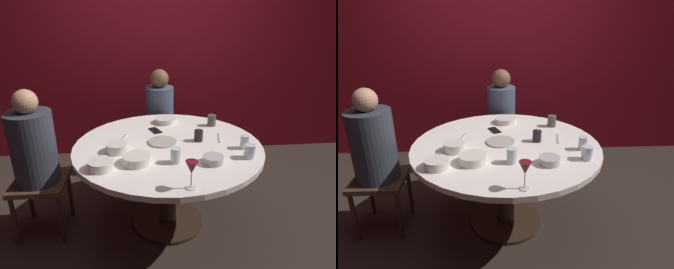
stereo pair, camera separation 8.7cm
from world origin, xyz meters
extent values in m
plane|color=#2D231E|center=(0.00, 0.00, 0.00)|extent=(8.00, 8.00, 0.00)
cube|color=maroon|center=(0.00, 1.50, 1.30)|extent=(6.00, 0.10, 2.60)
cylinder|color=white|center=(0.00, 0.00, 0.72)|extent=(1.45, 1.45, 0.04)
cylinder|color=#332319|center=(0.00, 0.00, 0.35)|extent=(0.14, 0.14, 0.70)
cylinder|color=#2D2116|center=(0.00, 0.00, 0.01)|extent=(0.60, 0.60, 0.03)
cube|color=#3F2D1E|center=(-1.01, 0.00, 0.45)|extent=(0.40, 0.40, 0.04)
cylinder|color=#2D333D|center=(-1.01, 0.00, 0.75)|extent=(0.33, 0.33, 0.56)
sphere|color=tan|center=(-1.01, 0.00, 1.10)|extent=(0.18, 0.18, 0.18)
cylinder|color=#332319|center=(-1.18, -0.17, 0.21)|extent=(0.04, 0.04, 0.43)
cylinder|color=#332319|center=(-0.84, -0.17, 0.21)|extent=(0.04, 0.04, 0.43)
cylinder|color=#332319|center=(-1.18, 0.17, 0.21)|extent=(0.04, 0.04, 0.43)
cylinder|color=#332319|center=(-0.84, 0.17, 0.21)|extent=(0.04, 0.04, 0.43)
cube|color=#3F2D1E|center=(0.00, 0.97, 0.45)|extent=(0.40, 0.40, 0.04)
cylinder|color=#475670|center=(0.00, 0.97, 0.71)|extent=(0.30, 0.30, 0.49)
sphere|color=brown|center=(0.00, 0.97, 1.05)|extent=(0.20, 0.20, 0.20)
cylinder|color=#332319|center=(-0.17, 1.14, 0.21)|extent=(0.04, 0.04, 0.43)
cylinder|color=#332319|center=(-0.17, 0.80, 0.21)|extent=(0.04, 0.04, 0.43)
cylinder|color=#332319|center=(0.17, 1.14, 0.21)|extent=(0.04, 0.04, 0.43)
cylinder|color=#332319|center=(0.17, 0.80, 0.21)|extent=(0.04, 0.04, 0.43)
cylinder|color=black|center=(0.25, 0.04, 0.78)|extent=(0.07, 0.07, 0.09)
sphere|color=#F9D159|center=(0.25, 0.04, 0.84)|extent=(0.02, 0.02, 0.02)
cylinder|color=silver|center=(0.07, -0.64, 0.74)|extent=(0.06, 0.06, 0.01)
cylinder|color=silver|center=(0.07, -0.64, 0.79)|extent=(0.01, 0.01, 0.09)
cone|color=maroon|center=(0.07, -0.64, 0.87)|extent=(0.08, 0.08, 0.08)
cylinder|color=#B2ADA3|center=(-0.04, 0.03, 0.74)|extent=(0.23, 0.23, 0.01)
cube|color=black|center=(-0.08, 0.28, 0.74)|extent=(0.12, 0.16, 0.01)
cylinder|color=#B7B7BC|center=(0.28, -0.34, 0.76)|extent=(0.14, 0.14, 0.05)
cylinder|color=silver|center=(-0.47, -0.35, 0.77)|extent=(0.17, 0.17, 0.06)
cylinder|color=silver|center=(0.02, 0.48, 0.76)|extent=(0.19, 0.19, 0.05)
cylinder|color=silver|center=(-0.38, -0.11, 0.77)|extent=(0.16, 0.16, 0.07)
cylinder|color=silver|center=(-0.24, -0.30, 0.77)|extent=(0.19, 0.19, 0.06)
cylinder|color=#4C4742|center=(0.43, 0.37, 0.79)|extent=(0.08, 0.08, 0.10)
cylinder|color=silver|center=(0.56, -0.13, 0.79)|extent=(0.07, 0.07, 0.10)
cylinder|color=silver|center=(0.02, -0.31, 0.79)|extent=(0.07, 0.07, 0.11)
cylinder|color=silver|center=(0.55, -0.29, 0.79)|extent=(0.08, 0.08, 0.10)
cube|color=#B7B7BC|center=(-0.35, 0.14, 0.74)|extent=(0.06, 0.18, 0.01)
cube|color=#B7B7BC|center=(0.43, 0.07, 0.74)|extent=(0.05, 0.18, 0.01)
camera|label=1|loc=(-0.20, -2.10, 1.69)|focal=31.79mm
camera|label=2|loc=(-0.11, -2.11, 1.69)|focal=31.79mm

